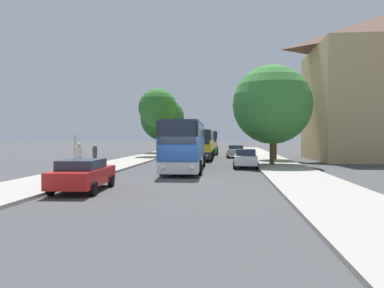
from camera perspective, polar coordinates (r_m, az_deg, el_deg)
ground_plane at (r=22.45m, az=-1.47°, el=-5.28°), size 300.00×300.00×0.00m
sidewalk_left at (r=24.31m, az=-18.13°, el=-4.66°), size 4.00×120.00×0.15m
sidewalk_right at (r=22.68m, az=16.44°, el=-5.07°), size 4.00×120.00×0.15m
bus_front at (r=27.85m, az=-1.03°, el=-0.13°), size 3.02×11.87×3.55m
bus_middle at (r=42.19m, az=1.45°, el=0.08°), size 2.92×12.04×3.22m
bus_rear at (r=56.32m, az=2.61°, el=0.38°), size 2.98×12.19×3.28m
parked_car_left_curb at (r=17.95m, az=-16.29°, el=-4.45°), size 2.25×4.69×1.46m
parked_car_right_near at (r=30.27m, az=8.16°, el=-2.14°), size 2.02×4.37×1.49m
parked_car_right_far at (r=44.81m, az=6.74°, el=-1.08°), size 2.28×4.26×1.47m
bus_stop_sign at (r=26.36m, az=-17.44°, el=-0.70°), size 0.08×0.45×2.47m
pedestrian_waiting_near at (r=30.73m, az=-14.59°, el=-1.64°), size 0.36×0.36×1.76m
pedestrian_waiting_far at (r=27.50m, az=-16.82°, el=-1.82°), size 0.36×0.36×1.89m
tree_left_near at (r=55.50m, az=-4.52°, el=3.88°), size 6.47×6.47×8.26m
tree_left_far at (r=46.03m, az=-5.23°, el=5.50°), size 4.70×4.70×8.23m
tree_right_near at (r=40.21m, az=12.53°, el=6.01°), size 4.41×4.41×8.02m
tree_right_mid at (r=32.46m, az=12.12°, el=5.89°), size 6.67×6.67×8.41m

